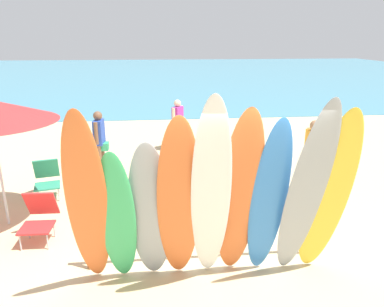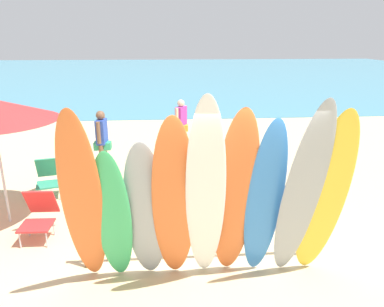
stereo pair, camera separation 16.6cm
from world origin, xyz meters
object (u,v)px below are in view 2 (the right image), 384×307
(surfboard_grey_2, at_px, (146,214))
(beachgoer_strolling, at_px, (181,121))
(beachgoer_by_water, at_px, (102,138))
(surfboard_green_1, at_px, (113,219))
(surfboard_orange_3, at_px, (174,205))
(surfboard_orange_5, at_px, (235,199))
(surfboard_white_4, at_px, (205,198))
(beach_chair_blue, at_px, (39,213))
(surfboard_grey_7, at_px, (301,197))
(surfboard_yellow_8, at_px, (324,199))
(surfboard_orange_0, at_px, (83,205))
(beachgoer_near_rack, at_px, (314,153))
(beach_chair_red, at_px, (49,175))
(surfboard_blue_6, at_px, (264,203))
(surfboard_rack, at_px, (201,230))

(surfboard_grey_2, distance_m, beachgoer_strolling, 6.23)
(beachgoer_by_water, bearing_deg, surfboard_green_1, 17.09)
(surfboard_orange_3, relative_size, surfboard_orange_5, 0.99)
(surfboard_orange_5, distance_m, beachgoer_strolling, 6.27)
(surfboard_white_4, bearing_deg, beach_chair_blue, 153.46)
(surfboard_grey_7, bearing_deg, surfboard_yellow_8, 5.89)
(surfboard_orange_3, bearing_deg, surfboard_orange_0, -175.63)
(surfboard_grey_7, bearing_deg, beachgoer_near_rack, 60.88)
(surfboard_orange_0, distance_m, surfboard_green_1, 0.44)
(beachgoer_near_rack, bearing_deg, beachgoer_strolling, 36.35)
(beachgoer_by_water, bearing_deg, surfboard_grey_7, 41.05)
(surfboard_orange_3, distance_m, surfboard_orange_5, 0.78)
(surfboard_orange_0, relative_size, beach_chair_red, 3.26)
(surfboard_grey_2, height_order, beachgoer_by_water, surfboard_grey_2)
(beachgoer_by_water, bearing_deg, beachgoer_strolling, 137.64)
(surfboard_green_1, height_order, beachgoer_strolling, surfboard_green_1)
(surfboard_grey_2, bearing_deg, surfboard_blue_6, 0.61)
(beachgoer_by_water, relative_size, beachgoer_near_rack, 0.97)
(surfboard_rack, relative_size, surfboard_orange_3, 1.36)
(surfboard_grey_2, bearing_deg, beachgoer_near_rack, 42.50)
(surfboard_orange_0, xyz_separation_m, beachgoer_by_water, (-0.54, 4.58, -0.40))
(surfboard_grey_2, height_order, surfboard_blue_6, surfboard_blue_6)
(surfboard_orange_3, relative_size, beachgoer_by_water, 1.65)
(surfboard_grey_2, bearing_deg, surfboard_orange_5, 0.11)
(surfboard_orange_5, bearing_deg, beach_chair_red, 134.67)
(surfboard_green_1, height_order, surfboard_orange_3, surfboard_orange_3)
(surfboard_orange_3, relative_size, surfboard_blue_6, 1.04)
(surfboard_orange_3, height_order, surfboard_white_4, surfboard_white_4)
(surfboard_grey_2, distance_m, surfboard_blue_6, 1.53)
(surfboard_grey_2, height_order, surfboard_grey_7, surfboard_grey_7)
(surfboard_orange_3, height_order, beach_chair_blue, surfboard_orange_3)
(surfboard_green_1, xyz_separation_m, beach_chair_blue, (-1.45, 1.45, -0.60))
(surfboard_grey_2, distance_m, beach_chair_red, 3.92)
(surfboard_orange_0, xyz_separation_m, surfboard_green_1, (0.32, 0.12, -0.27))
(surfboard_orange_3, distance_m, beach_chair_red, 4.26)
(surfboard_yellow_8, height_order, beach_chair_red, surfboard_yellow_8)
(beach_chair_red, bearing_deg, beachgoer_strolling, 32.07)
(surfboard_grey_2, distance_m, surfboard_grey_7, 1.98)
(surfboard_green_1, distance_m, surfboard_yellow_8, 2.70)
(surfboard_grey_7, height_order, beach_chair_blue, surfboard_grey_7)
(beachgoer_by_water, xyz_separation_m, beachgoer_strolling, (2.00, 1.77, -0.03))
(surfboard_orange_0, relative_size, beachgoer_strolling, 1.81)
(surfboard_grey_2, bearing_deg, surfboard_green_1, -170.16)
(surfboard_yellow_8, relative_size, beachgoer_near_rack, 1.63)
(surfboard_green_1, relative_size, surfboard_grey_2, 0.97)
(surfboard_orange_3, height_order, surfboard_grey_7, surfboard_grey_7)
(surfboard_rack, height_order, beach_chair_blue, beach_chair_blue)
(surfboard_green_1, relative_size, surfboard_grey_7, 0.76)
(surfboard_grey_7, xyz_separation_m, beachgoer_strolling, (-1.22, 6.39, -0.46))
(surfboard_rack, bearing_deg, beachgoer_strolling, 90.33)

